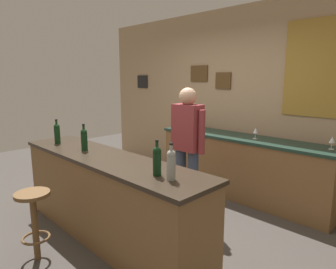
{
  "coord_description": "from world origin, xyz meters",
  "views": [
    {
      "loc": [
        2.59,
        -2.07,
        1.73
      ],
      "look_at": [
        0.08,
        0.45,
        1.05
      ],
      "focal_mm": 31.77,
      "sensor_mm": 36.0,
      "label": 1
    }
  ],
  "objects_px": {
    "wine_bottle_d": "(171,164)",
    "wine_glass_a": "(255,131)",
    "coffee_mug": "(198,126)",
    "bar_stool": "(34,214)",
    "bartender": "(187,144)",
    "wine_bottle_a": "(57,133)",
    "wine_bottle_b": "(84,139)",
    "wine_bottle_c": "(157,160)",
    "wine_glass_b": "(332,140)"
  },
  "relations": [
    {
      "from": "wine_bottle_d",
      "to": "coffee_mug",
      "type": "distance_m",
      "value": 2.62
    },
    {
      "from": "wine_bottle_c",
      "to": "coffee_mug",
      "type": "distance_m",
      "value": 2.53
    },
    {
      "from": "wine_bottle_c",
      "to": "wine_bottle_d",
      "type": "distance_m",
      "value": 0.16
    },
    {
      "from": "wine_bottle_d",
      "to": "wine_glass_a",
      "type": "xyz_separation_m",
      "value": [
        -0.39,
        2.07,
        -0.05
      ]
    },
    {
      "from": "bartender",
      "to": "coffee_mug",
      "type": "height_order",
      "value": "bartender"
    },
    {
      "from": "bar_stool",
      "to": "wine_bottle_b",
      "type": "bearing_deg",
      "value": 108.68
    },
    {
      "from": "wine_bottle_c",
      "to": "wine_glass_a",
      "type": "height_order",
      "value": "wine_bottle_c"
    },
    {
      "from": "bartender",
      "to": "wine_glass_b",
      "type": "bearing_deg",
      "value": 40.5
    },
    {
      "from": "wine_bottle_b",
      "to": "wine_bottle_c",
      "type": "height_order",
      "value": "same"
    },
    {
      "from": "wine_bottle_b",
      "to": "wine_glass_a",
      "type": "relative_size",
      "value": 1.97
    },
    {
      "from": "wine_bottle_d",
      "to": "wine_glass_b",
      "type": "height_order",
      "value": "wine_bottle_d"
    },
    {
      "from": "wine_bottle_b",
      "to": "wine_bottle_d",
      "type": "relative_size",
      "value": 1.0
    },
    {
      "from": "bar_stool",
      "to": "wine_bottle_d",
      "type": "bearing_deg",
      "value": 30.67
    },
    {
      "from": "bar_stool",
      "to": "coffee_mug",
      "type": "height_order",
      "value": "coffee_mug"
    },
    {
      "from": "wine_bottle_a",
      "to": "wine_glass_b",
      "type": "xyz_separation_m",
      "value": [
        2.52,
        2.18,
        -0.05
      ]
    },
    {
      "from": "wine_bottle_a",
      "to": "wine_glass_b",
      "type": "distance_m",
      "value": 3.33
    },
    {
      "from": "bar_stool",
      "to": "wine_glass_b",
      "type": "relative_size",
      "value": 4.39
    },
    {
      "from": "wine_bottle_b",
      "to": "wine_glass_b",
      "type": "relative_size",
      "value": 1.97
    },
    {
      "from": "bartender",
      "to": "wine_bottle_a",
      "type": "xyz_separation_m",
      "value": [
        -1.22,
        -1.07,
        0.12
      ]
    },
    {
      "from": "wine_glass_a",
      "to": "coffee_mug",
      "type": "relative_size",
      "value": 1.24
    },
    {
      "from": "wine_bottle_c",
      "to": "wine_bottle_b",
      "type": "bearing_deg",
      "value": 179.28
    },
    {
      "from": "wine_bottle_c",
      "to": "wine_glass_a",
      "type": "xyz_separation_m",
      "value": [
        -0.23,
        2.07,
        -0.05
      ]
    },
    {
      "from": "bartender",
      "to": "bar_stool",
      "type": "distance_m",
      "value": 1.83
    },
    {
      "from": "wine_bottle_c",
      "to": "wine_bottle_d",
      "type": "bearing_deg",
      "value": 0.57
    },
    {
      "from": "bar_stool",
      "to": "wine_glass_b",
      "type": "height_order",
      "value": "wine_glass_b"
    },
    {
      "from": "wine_bottle_a",
      "to": "wine_glass_a",
      "type": "bearing_deg",
      "value": 53.31
    },
    {
      "from": "wine_glass_a",
      "to": "wine_glass_b",
      "type": "distance_m",
      "value": 0.95
    },
    {
      "from": "wine_bottle_d",
      "to": "wine_glass_a",
      "type": "height_order",
      "value": "wine_bottle_d"
    },
    {
      "from": "bartender",
      "to": "wine_glass_b",
      "type": "distance_m",
      "value": 1.7
    },
    {
      "from": "bar_stool",
      "to": "coffee_mug",
      "type": "distance_m",
      "value": 2.9
    },
    {
      "from": "wine_bottle_a",
      "to": "wine_bottle_d",
      "type": "distance_m",
      "value": 1.96
    },
    {
      "from": "coffee_mug",
      "to": "bar_stool",
      "type": "bearing_deg",
      "value": -83.37
    },
    {
      "from": "wine_glass_b",
      "to": "wine_bottle_d",
      "type": "bearing_deg",
      "value": -104.52
    },
    {
      "from": "bartender",
      "to": "coffee_mug",
      "type": "xyz_separation_m",
      "value": [
        -0.74,
        1.12,
        0.01
      ]
    },
    {
      "from": "wine_glass_b",
      "to": "coffee_mug",
      "type": "height_order",
      "value": "wine_glass_b"
    },
    {
      "from": "wine_bottle_d",
      "to": "coffee_mug",
      "type": "xyz_separation_m",
      "value": [
        -1.48,
        2.16,
        -0.11
      ]
    },
    {
      "from": "wine_bottle_a",
      "to": "wine_glass_a",
      "type": "relative_size",
      "value": 1.97
    },
    {
      "from": "wine_bottle_a",
      "to": "wine_glass_b",
      "type": "relative_size",
      "value": 1.97
    },
    {
      "from": "wine_glass_a",
      "to": "coffee_mug",
      "type": "bearing_deg",
      "value": 175.62
    },
    {
      "from": "wine_glass_b",
      "to": "coffee_mug",
      "type": "xyz_separation_m",
      "value": [
        -2.03,
        0.01,
        -0.06
      ]
    },
    {
      "from": "bartender",
      "to": "wine_bottle_c",
      "type": "bearing_deg",
      "value": -61.07
    },
    {
      "from": "wine_bottle_d",
      "to": "wine_glass_b",
      "type": "relative_size",
      "value": 1.97
    },
    {
      "from": "wine_bottle_b",
      "to": "wine_bottle_c",
      "type": "xyz_separation_m",
      "value": [
        1.22,
        -0.02,
        0.0
      ]
    },
    {
      "from": "wine_glass_b",
      "to": "coffee_mug",
      "type": "relative_size",
      "value": 1.24
    },
    {
      "from": "wine_bottle_a",
      "to": "wine_bottle_b",
      "type": "height_order",
      "value": "same"
    },
    {
      "from": "wine_bottle_a",
      "to": "coffee_mug",
      "type": "height_order",
      "value": "wine_bottle_a"
    },
    {
      "from": "bartender",
      "to": "wine_bottle_d",
      "type": "distance_m",
      "value": 1.28
    },
    {
      "from": "wine_bottle_c",
      "to": "wine_glass_a",
      "type": "distance_m",
      "value": 2.09
    },
    {
      "from": "wine_bottle_b",
      "to": "wine_glass_b",
      "type": "height_order",
      "value": "wine_bottle_b"
    },
    {
      "from": "bar_stool",
      "to": "wine_bottle_b",
      "type": "distance_m",
      "value": 0.95
    }
  ]
}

